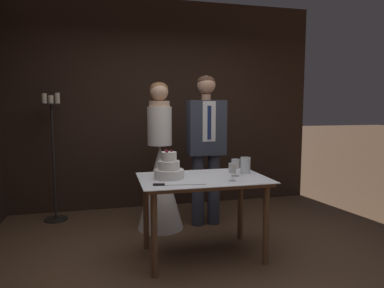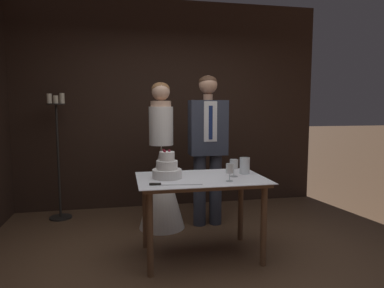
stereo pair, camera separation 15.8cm
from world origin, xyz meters
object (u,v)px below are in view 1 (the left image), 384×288
at_px(tiered_cake, 169,169).
at_px(hurricane_candle, 245,166).
at_px(cake_table, 203,188).
at_px(bride, 160,176).
at_px(groom, 206,141).
at_px(wine_glass_middle, 232,169).
at_px(cake_knife, 169,185).
at_px(candle_stand, 54,158).
at_px(wine_glass_near, 235,165).

xyz_separation_m(tiered_cake, hurricane_candle, (0.79, 0.05, -0.01)).
height_order(cake_table, bride, bride).
xyz_separation_m(bride, groom, (0.56, -0.00, 0.39)).
relative_size(wine_glass_middle, groom, 0.09).
distance_m(wine_glass_middle, hurricane_candle, 0.40).
xyz_separation_m(cake_knife, hurricane_candle, (0.83, 0.34, 0.07)).
height_order(tiered_cake, candle_stand, candle_stand).
bearing_deg(groom, bride, 179.95).
bearing_deg(cake_table, bride, 108.11).
distance_m(cake_table, tiered_cake, 0.37).
bearing_deg(candle_stand, groom, -18.31).
distance_m(wine_glass_near, wine_glass_middle, 0.22).
height_order(bride, candle_stand, bride).
height_order(wine_glass_near, hurricane_candle, wine_glass_near).
relative_size(bride, candle_stand, 1.07).
bearing_deg(hurricane_candle, candle_stand, 145.83).
relative_size(tiered_cake, wine_glass_near, 1.66).
bearing_deg(wine_glass_middle, cake_knife, -176.33).
height_order(cake_knife, wine_glass_near, wine_glass_near).
bearing_deg(wine_glass_middle, groom, 86.51).
height_order(wine_glass_near, wine_glass_middle, wine_glass_near).
xyz_separation_m(cake_knife, wine_glass_middle, (0.58, 0.04, 0.11)).
xyz_separation_m(wine_glass_middle, hurricane_candle, (0.25, 0.31, -0.04)).
distance_m(wine_glass_middle, candle_stand, 2.41).
xyz_separation_m(tiered_cake, candle_stand, (-1.21, 1.41, -0.06)).
distance_m(cake_table, bride, 0.90).
bearing_deg(wine_glass_near, cake_knife, -161.49).
bearing_deg(hurricane_candle, tiered_cake, -176.03).
bearing_deg(bride, cake_knife, -94.46).
xyz_separation_m(cake_table, candle_stand, (-1.53, 1.45, 0.13)).
distance_m(cake_table, candle_stand, 2.11).
distance_m(hurricane_candle, bride, 1.09).
relative_size(tiered_cake, cake_knife, 0.61).
xyz_separation_m(wine_glass_near, wine_glass_middle, (-0.10, -0.19, 0.00)).
bearing_deg(wine_glass_middle, bride, 114.90).
height_order(wine_glass_near, bride, bride).
relative_size(cake_table, candle_stand, 0.75).
xyz_separation_m(cake_knife, bride, (0.09, 1.10, -0.15)).
relative_size(hurricane_candle, bride, 0.09).
height_order(cake_knife, groom, groom).
bearing_deg(bride, wine_glass_near, -55.58).
bearing_deg(bride, cake_table, -71.89).
relative_size(cake_knife, wine_glass_middle, 2.80).
bearing_deg(groom, hurricane_candle, -75.95).
bearing_deg(cake_knife, tiered_cake, 88.89).
xyz_separation_m(cake_table, bride, (-0.28, 0.85, -0.04)).
distance_m(bride, candle_stand, 1.39).
relative_size(cake_table, hurricane_candle, 7.37).
height_order(tiered_cake, cake_knife, tiered_cake).
bearing_deg(wine_glass_near, wine_glass_middle, -118.42).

